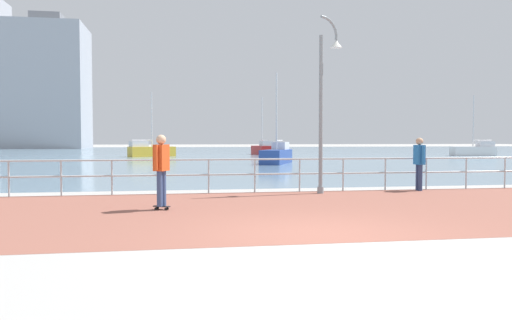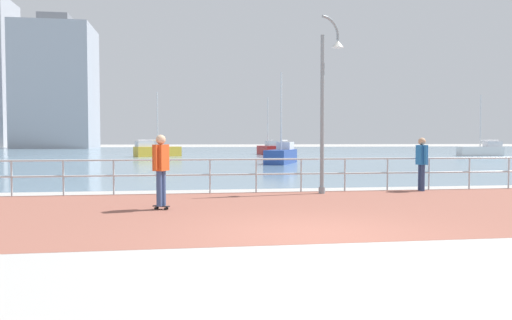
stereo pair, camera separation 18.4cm
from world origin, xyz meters
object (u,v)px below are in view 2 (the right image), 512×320
Objects in this scene: lamppost at (327,95)px; bystander at (422,160)px; sailboat_yellow at (481,150)px; sailboat_teal at (156,150)px; skateboarder at (161,165)px; sailboat_navy at (268,149)px; sailboat_white at (282,155)px.

bystander is at bearing 3.64° from lamppost.
sailboat_yellow is 31.68m from sailboat_teal.
skateboarder is 1.03× the size of bystander.
sailboat_navy is at bearing 76.79° from skateboarder.
lamppost reaches higher than bystander.
skateboarder is 0.28× the size of sailboat_white.
sailboat_teal is (-31.57, 2.67, 0.01)m from sailboat_yellow.
skateboarder is at bearing -86.49° from sailboat_teal.
sailboat_white is (2.21, 17.83, -2.34)m from lamppost.
bystander is at bearing -87.04° from sailboat_white.
skateboarder is 0.28× the size of sailboat_teal.
sailboat_white reaches higher than sailboat_yellow.
sailboat_teal is (-10.02, 32.40, -0.40)m from bystander.
skateboarder is (-4.73, -2.74, -1.88)m from lamppost.
sailboat_teal is (-2.17, 35.34, -0.45)m from skateboarder.
bystander is (3.12, 0.20, -1.93)m from lamppost.
lamppost is 0.87× the size of sailboat_white.
sailboat_white is at bearing -151.68° from sailboat_yellow.
skateboarder reaches higher than bystander.
sailboat_navy is at bearing 160.74° from sailboat_yellow.
sailboat_white reaches higher than skateboarder.
sailboat_white is at bearing 92.96° from bystander.
sailboat_white reaches higher than lamppost.
bystander is 36.72m from sailboat_yellow.
lamppost is 5.78m from skateboarder.
lamppost is at bearing -176.36° from bystander.
sailboat_white is (-0.91, 17.63, -0.40)m from bystander.
sailboat_yellow is 0.99× the size of sailboat_white.
sailboat_yellow is 0.98× the size of sailboat_teal.
sailboat_navy is 12.28m from sailboat_teal.
sailboat_white reaches higher than bystander.
skateboarder is 0.29× the size of sailboat_yellow.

